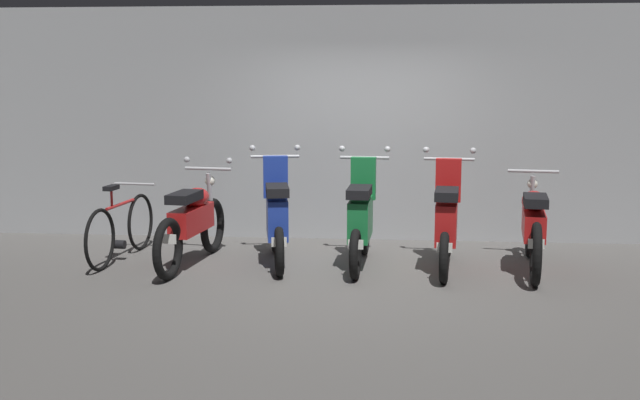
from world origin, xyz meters
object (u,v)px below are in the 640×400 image
motorbike_slot_1 (277,217)px  motorbike_slot_0 (192,221)px  motorbike_slot_2 (361,219)px  motorbike_slot_4 (533,226)px  motorbike_slot_3 (447,221)px  bicycle (121,229)px

motorbike_slot_1 → motorbike_slot_0: bearing=-169.6°
motorbike_slot_2 → motorbike_slot_4: size_ratio=0.86×
motorbike_slot_0 → motorbike_slot_3: motorbike_slot_3 is taller
motorbike_slot_0 → motorbike_slot_4: motorbike_slot_0 is taller
motorbike_slot_0 → motorbike_slot_3: bearing=1.1°
motorbike_slot_0 → motorbike_slot_2: motorbike_slot_2 is taller
motorbike_slot_3 → motorbike_slot_4: motorbike_slot_3 is taller
motorbike_slot_2 → motorbike_slot_4: motorbike_slot_2 is taller
motorbike_slot_3 → bicycle: 3.66m
motorbike_slot_4 → bicycle: 4.58m
motorbike_slot_3 → motorbike_slot_4: bearing=1.7°
motorbike_slot_1 → bicycle: bearing=-179.8°
motorbike_slot_0 → bicycle: 0.89m
motorbike_slot_1 → motorbike_slot_4: size_ratio=0.86×
motorbike_slot_3 → bicycle: (-3.66, 0.11, -0.17)m
motorbike_slot_1 → motorbike_slot_4: (2.80, -0.09, -0.04)m
motorbike_slot_1 → bicycle: size_ratio=0.97×
motorbike_slot_1 → motorbike_slot_4: motorbike_slot_1 is taller
motorbike_slot_4 → motorbike_slot_3: bearing=-178.3°
motorbike_slot_2 → motorbike_slot_3: size_ratio=1.00×
motorbike_slot_1 → motorbike_slot_3: same height
motorbike_slot_0 → motorbike_slot_3: size_ratio=1.16×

